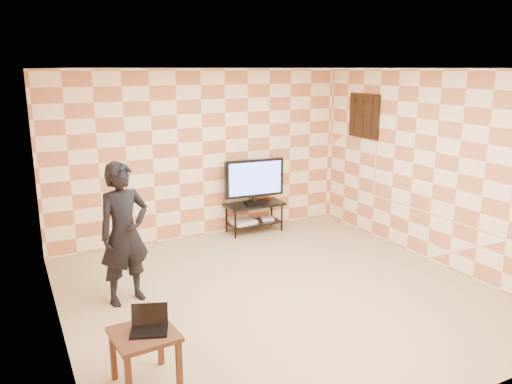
% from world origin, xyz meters
% --- Properties ---
extents(floor, '(5.00, 5.00, 0.00)m').
position_xyz_m(floor, '(0.00, 0.00, 0.00)').
color(floor, tan).
rests_on(floor, ground).
extents(wall_back, '(5.00, 0.02, 2.70)m').
position_xyz_m(wall_back, '(0.00, 2.50, 1.35)').
color(wall_back, beige).
rests_on(wall_back, ground).
extents(wall_front, '(5.00, 0.02, 2.70)m').
position_xyz_m(wall_front, '(0.00, -2.50, 1.35)').
color(wall_front, beige).
rests_on(wall_front, ground).
extents(wall_left, '(0.02, 5.00, 2.70)m').
position_xyz_m(wall_left, '(-2.50, 0.00, 1.35)').
color(wall_left, beige).
rests_on(wall_left, ground).
extents(wall_right, '(0.02, 5.00, 2.70)m').
position_xyz_m(wall_right, '(2.50, 0.00, 1.35)').
color(wall_right, beige).
rests_on(wall_right, ground).
extents(ceiling, '(5.00, 5.00, 0.02)m').
position_xyz_m(ceiling, '(0.00, 0.00, 2.70)').
color(ceiling, white).
rests_on(ceiling, wall_back).
extents(wall_art, '(0.04, 0.72, 0.72)m').
position_xyz_m(wall_art, '(2.47, 1.55, 1.95)').
color(wall_art, black).
rests_on(wall_art, wall_right).
extents(tv_stand, '(0.99, 0.45, 0.50)m').
position_xyz_m(tv_stand, '(0.81, 2.25, 0.37)').
color(tv_stand, black).
rests_on(tv_stand, floor).
extents(tv, '(1.03, 0.22, 0.75)m').
position_xyz_m(tv, '(0.81, 2.25, 0.92)').
color(tv, black).
rests_on(tv, tv_stand).
extents(dvd_player, '(0.41, 0.31, 0.06)m').
position_xyz_m(dvd_player, '(0.60, 2.23, 0.20)').
color(dvd_player, silver).
rests_on(dvd_player, tv_stand).
extents(game_console, '(0.23, 0.19, 0.05)m').
position_xyz_m(game_console, '(1.05, 2.24, 0.20)').
color(game_console, silver).
rests_on(game_console, tv_stand).
extents(side_table, '(0.57, 0.57, 0.50)m').
position_xyz_m(side_table, '(-1.94, -1.10, 0.41)').
color(side_table, '#371E16').
rests_on(side_table, floor).
extents(laptop, '(0.38, 0.34, 0.21)m').
position_xyz_m(laptop, '(-1.89, -1.08, 0.55)').
color(laptop, black).
rests_on(laptop, side_table).
extents(person, '(0.69, 0.54, 1.69)m').
position_xyz_m(person, '(-1.71, 0.61, 0.84)').
color(person, black).
rests_on(person, floor).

